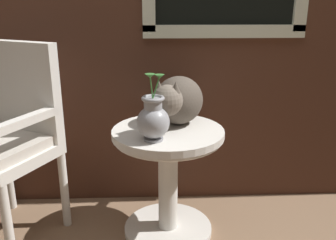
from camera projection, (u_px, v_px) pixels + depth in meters
wicker_side_table at (168, 165)px, 1.88m from camera, size 0.56×0.56×0.59m
wicker_chair at (9, 131)px, 1.86m from camera, size 0.61×0.59×1.00m
cat at (177, 100)px, 1.86m from camera, size 0.33×0.55×0.26m
pewter_vase_with_ivy at (153, 119)px, 1.65m from camera, size 0.15×0.15×0.32m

